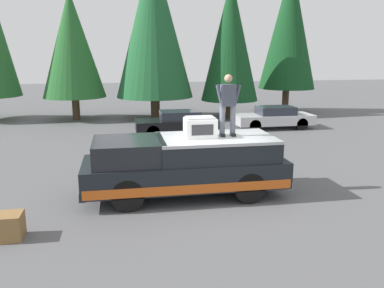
% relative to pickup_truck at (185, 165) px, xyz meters
% --- Properties ---
extents(ground_plane, '(90.00, 90.00, 0.00)m').
position_rel_pickup_truck_xyz_m(ground_plane, '(-0.35, -0.56, -0.87)').
color(ground_plane, '#565659').
extents(pickup_truck, '(2.01, 5.54, 1.65)m').
position_rel_pickup_truck_xyz_m(pickup_truck, '(0.00, 0.00, 0.00)').
color(pickup_truck, black).
rests_on(pickup_truck, ground).
extents(compressor_unit, '(0.65, 0.84, 0.56)m').
position_rel_pickup_truck_xyz_m(compressor_unit, '(0.00, -0.43, 1.05)').
color(compressor_unit, silver).
rests_on(compressor_unit, pickup_truck).
extents(person_on_truck_bed, '(0.29, 0.72, 1.69)m').
position_rel_pickup_truck_xyz_m(person_on_truck_bed, '(0.03, -1.21, 1.68)').
color(person_on_truck_bed, '#4C515B').
rests_on(person_on_truck_bed, pickup_truck).
extents(parked_car_silver, '(1.64, 4.10, 1.16)m').
position_rel_pickup_truck_xyz_m(parked_car_silver, '(9.28, -6.31, -0.29)').
color(parked_car_silver, silver).
rests_on(parked_car_silver, ground).
extents(parked_car_black, '(1.64, 4.10, 1.16)m').
position_rel_pickup_truck_xyz_m(parked_car_black, '(8.55, -1.08, -0.29)').
color(parked_car_black, black).
rests_on(parked_car_black, ground).
extents(wooden_crate, '(0.56, 0.56, 0.56)m').
position_rel_pickup_truck_xyz_m(wooden_crate, '(-1.98, 4.14, -0.59)').
color(wooden_crate, olive).
rests_on(wooden_crate, ground).
extents(conifer_far_left, '(3.67, 3.67, 9.53)m').
position_rel_pickup_truck_xyz_m(conifer_far_left, '(14.80, -9.31, 4.68)').
color(conifer_far_left, '#4C3826').
rests_on(conifer_far_left, ground).
extents(conifer_left, '(3.46, 3.46, 8.33)m').
position_rel_pickup_truck_xyz_m(conifer_left, '(13.40, -5.00, 3.81)').
color(conifer_left, '#4C3826').
rests_on(conifer_left, ground).
extents(conifer_center_left, '(4.59, 4.59, 9.90)m').
position_rel_pickup_truck_xyz_m(conifer_center_left, '(13.89, -0.46, 4.72)').
color(conifer_center_left, '#4C3826').
rests_on(conifer_center_left, ground).
extents(conifer_center_right, '(3.66, 3.66, 7.46)m').
position_rel_pickup_truck_xyz_m(conifer_center_right, '(14.17, 4.27, 3.52)').
color(conifer_center_right, '#4C3826').
rests_on(conifer_center_right, ground).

